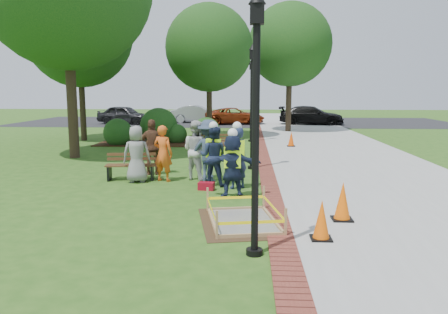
# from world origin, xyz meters

# --- Properties ---
(ground) EXTENTS (100.00, 100.00, 0.00)m
(ground) POSITION_xyz_m (0.00, 0.00, 0.00)
(ground) COLOR #285116
(ground) RESTS_ON ground
(sidewalk) EXTENTS (6.00, 60.00, 0.02)m
(sidewalk) POSITION_xyz_m (5.00, 10.00, 0.01)
(sidewalk) COLOR #9E9E99
(sidewalk) RESTS_ON ground
(brick_edging) EXTENTS (0.50, 60.00, 0.03)m
(brick_edging) POSITION_xyz_m (1.75, 10.00, 0.01)
(brick_edging) COLOR maroon
(brick_edging) RESTS_ON ground
(mulch_bed) EXTENTS (7.00, 3.00, 0.05)m
(mulch_bed) POSITION_xyz_m (-3.00, 12.00, 0.02)
(mulch_bed) COLOR #381E0F
(mulch_bed) RESTS_ON ground
(parking_lot) EXTENTS (36.00, 12.00, 0.01)m
(parking_lot) POSITION_xyz_m (0.00, 27.00, 0.00)
(parking_lot) COLOR black
(parking_lot) RESTS_ON ground
(wet_concrete_pad) EXTENTS (2.09, 2.57, 0.55)m
(wet_concrete_pad) POSITION_xyz_m (1.03, -1.24, 0.23)
(wet_concrete_pad) COLOR #47331E
(wet_concrete_pad) RESTS_ON ground
(bench_near) EXTENTS (1.54, 0.67, 0.81)m
(bench_near) POSITION_xyz_m (-2.45, 2.91, 0.26)
(bench_near) COLOR #56361D
(bench_near) RESTS_ON ground
(bench_far) EXTENTS (1.56, 0.73, 0.81)m
(bench_far) POSITION_xyz_m (-0.19, 8.78, 0.26)
(bench_far) COLOR brown
(bench_far) RESTS_ON ground
(cone_front) EXTENTS (0.38, 0.38, 0.76)m
(cone_front) POSITION_xyz_m (2.48, -2.21, 0.37)
(cone_front) COLOR black
(cone_front) RESTS_ON ground
(cone_back) EXTENTS (0.42, 0.42, 0.84)m
(cone_back) POSITION_xyz_m (3.12, -0.98, 0.40)
(cone_back) COLOR black
(cone_back) RESTS_ON ground
(cone_far) EXTENTS (0.38, 0.38, 0.74)m
(cone_far) POSITION_xyz_m (3.18, 11.02, 0.36)
(cone_far) COLOR black
(cone_far) RESTS_ON ground
(toolbox) EXTENTS (0.47, 0.31, 0.22)m
(toolbox) POSITION_xyz_m (-0.02, 1.68, 0.11)
(toolbox) COLOR maroon
(toolbox) RESTS_ON ground
(lamp_near) EXTENTS (0.28, 0.28, 4.26)m
(lamp_near) POSITION_xyz_m (1.25, -3.00, 2.48)
(lamp_near) COLOR black
(lamp_near) RESTS_ON ground
(lamp_mid) EXTENTS (0.28, 0.28, 4.26)m
(lamp_mid) POSITION_xyz_m (1.25, 5.00, 2.48)
(lamp_mid) COLOR black
(lamp_mid) RESTS_ON ground
(lamp_far) EXTENTS (0.28, 0.28, 4.26)m
(lamp_far) POSITION_xyz_m (1.25, 13.00, 2.48)
(lamp_far) COLOR black
(lamp_far) RESTS_ON ground
(tree_back) EXTENTS (4.86, 4.86, 7.45)m
(tree_back) POSITION_xyz_m (-1.12, 14.85, 5.01)
(tree_back) COLOR #3D2D1E
(tree_back) RESTS_ON ground
(tree_right) EXTENTS (5.32, 5.32, 8.23)m
(tree_right) POSITION_xyz_m (3.72, 18.83, 5.56)
(tree_right) COLOR #3D2D1E
(tree_right) RESTS_ON ground
(tree_far) EXTENTS (5.55, 5.55, 8.38)m
(tree_far) POSITION_xyz_m (-7.78, 13.05, 5.59)
(tree_far) COLOR #3D2D1E
(tree_far) RESTS_ON ground
(shrub_a) EXTENTS (1.42, 1.42, 1.42)m
(shrub_a) POSITION_xyz_m (-5.33, 11.18, 0.00)
(shrub_a) COLOR #123F15
(shrub_a) RESTS_ON ground
(shrub_b) EXTENTS (1.94, 1.94, 1.94)m
(shrub_b) POSITION_xyz_m (-3.54, 12.42, 0.00)
(shrub_b) COLOR #123F15
(shrub_b) RESTS_ON ground
(shrub_c) EXTENTS (1.06, 1.06, 1.06)m
(shrub_c) POSITION_xyz_m (-2.56, 12.16, 0.00)
(shrub_c) COLOR #123F15
(shrub_c) RESTS_ON ground
(shrub_d) EXTENTS (1.43, 1.43, 1.43)m
(shrub_d) POSITION_xyz_m (-1.03, 12.24, 0.00)
(shrub_d) COLOR #123F15
(shrub_d) RESTS_ON ground
(shrub_e) EXTENTS (0.91, 0.91, 0.91)m
(shrub_e) POSITION_xyz_m (-2.91, 13.21, 0.00)
(shrub_e) COLOR #123F15
(shrub_e) RESTS_ON ground
(casual_person_a) EXTENTS (0.58, 0.41, 1.69)m
(casual_person_a) POSITION_xyz_m (-2.17, 2.60, 0.84)
(casual_person_a) COLOR gray
(casual_person_a) RESTS_ON ground
(casual_person_b) EXTENTS (0.63, 0.51, 1.69)m
(casual_person_b) POSITION_xyz_m (-1.42, 2.79, 0.84)
(casual_person_b) COLOR #E85B1B
(casual_person_b) RESTS_ON ground
(casual_person_c) EXTENTS (0.69, 0.62, 1.81)m
(casual_person_c) POSITION_xyz_m (-0.47, 3.10, 0.91)
(casual_person_c) COLOR silver
(casual_person_c) RESTS_ON ground
(casual_person_d) EXTENTS (0.62, 0.45, 1.79)m
(casual_person_d) POSITION_xyz_m (-1.95, 3.79, 0.90)
(casual_person_d) COLOR brown
(casual_person_d) RESTS_ON ground
(casual_person_e) EXTENTS (0.67, 0.52, 1.85)m
(casual_person_e) POSITION_xyz_m (-0.04, 2.80, 0.93)
(casual_person_e) COLOR #303E55
(casual_person_e) RESTS_ON ground
(hivis_worker_a) EXTENTS (0.56, 0.39, 1.78)m
(hivis_worker_a) POSITION_xyz_m (0.73, 0.88, 0.89)
(hivis_worker_a) COLOR #192742
(hivis_worker_a) RESTS_ON ground
(hivis_worker_b) EXTENTS (0.65, 0.59, 1.87)m
(hivis_worker_b) POSITION_xyz_m (0.82, 1.94, 0.93)
(hivis_worker_b) COLOR #1B2047
(hivis_worker_b) RESTS_ON ground
(hivis_worker_c) EXTENTS (0.61, 0.47, 1.85)m
(hivis_worker_c) POSITION_xyz_m (0.14, 2.28, 0.92)
(hivis_worker_c) COLOR #17243C
(hivis_worker_c) RESTS_ON ground
(parked_car_a) EXTENTS (3.12, 5.25, 1.60)m
(parked_car_a) POSITION_xyz_m (-8.71, 24.18, 0.00)
(parked_car_a) COLOR black
(parked_car_a) RESTS_ON ground
(parked_car_b) EXTENTS (2.14, 4.81, 1.56)m
(parked_car_b) POSITION_xyz_m (-3.11, 25.99, 0.00)
(parked_car_b) COLOR #ADADB2
(parked_car_b) RESTS_ON ground
(parked_car_c) EXTENTS (2.73, 4.64, 1.42)m
(parked_car_c) POSITION_xyz_m (0.03, 24.57, 0.00)
(parked_car_c) COLOR maroon
(parked_car_c) RESTS_ON ground
(parked_car_d) EXTENTS (2.87, 5.09, 1.57)m
(parked_car_d) POSITION_xyz_m (6.00, 24.50, 0.00)
(parked_car_d) COLOR black
(parked_car_d) RESTS_ON ground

